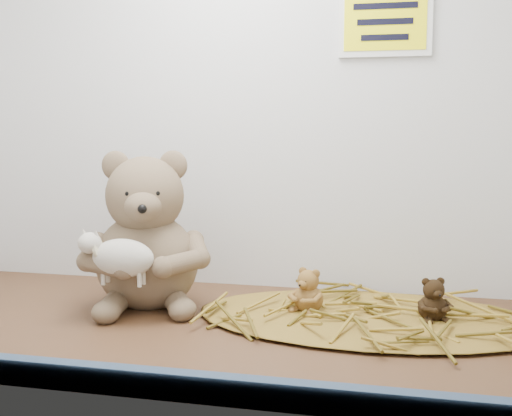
% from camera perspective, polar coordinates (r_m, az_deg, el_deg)
% --- Properties ---
extents(alcove_shell, '(1.20, 0.60, 0.90)m').
position_cam_1_polar(alcove_shell, '(1.18, -4.09, 12.32)').
color(alcove_shell, '#412916').
rests_on(alcove_shell, ground).
extents(front_rail, '(1.19, 0.02, 0.04)m').
position_cam_1_polar(front_rail, '(0.88, -11.10, -14.82)').
color(front_rail, '#324760').
rests_on(front_rail, shelf_floor).
extents(straw_bed, '(0.63, 0.36, 0.01)m').
position_cam_1_polar(straw_bed, '(1.18, 10.00, -9.54)').
color(straw_bed, brown).
rests_on(straw_bed, shelf_floor).
extents(main_teddy, '(0.31, 0.32, 0.30)m').
position_cam_1_polar(main_teddy, '(1.25, -9.76, -1.87)').
color(main_teddy, '#80694F').
rests_on(main_teddy, shelf_floor).
extents(toy_lamb, '(0.15, 0.09, 0.10)m').
position_cam_1_polar(toy_lamb, '(1.16, -11.75, -4.37)').
color(toy_lamb, beige).
rests_on(toy_lamb, main_teddy).
extents(mini_teddy_tan, '(0.09, 0.09, 0.08)m').
position_cam_1_polar(mini_teddy_tan, '(1.18, 4.70, -7.13)').
color(mini_teddy_tan, olive).
rests_on(mini_teddy_tan, straw_bed).
extents(mini_teddy_brown, '(0.08, 0.08, 0.08)m').
position_cam_1_polar(mini_teddy_brown, '(1.17, 15.46, -7.66)').
color(mini_teddy_brown, black).
rests_on(mini_teddy_brown, straw_bed).
extents(wall_sign, '(0.16, 0.01, 0.11)m').
position_cam_1_polar(wall_sign, '(1.34, 11.40, 15.89)').
color(wall_sign, yellow).
rests_on(wall_sign, back_wall).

